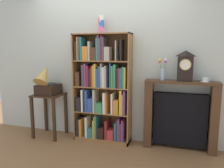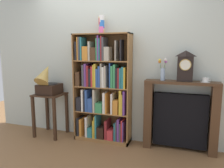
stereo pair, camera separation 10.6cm
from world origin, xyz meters
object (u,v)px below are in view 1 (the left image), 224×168
flower_vase (163,71)px  side_table_left (49,106)px  fireplace_mantel (180,116)px  bookshelf (101,92)px  mantel_clock (185,66)px  gramophone (46,82)px  cup_stack (101,24)px  teacup_with_saucer (205,80)px

flower_vase → side_table_left: bearing=-176.6°
fireplace_mantel → bookshelf: bearing=-177.6°
fireplace_mantel → mantel_clock: (0.04, -0.02, 0.76)m
gramophone → cup_stack: bearing=10.3°
fireplace_mantel → teacup_with_saucer: 0.65m
cup_stack → flower_vase: size_ratio=0.85×
bookshelf → teacup_with_saucer: bearing=1.2°
bookshelf → fireplace_mantel: bookshelf is taller
flower_vase → teacup_with_saucer: flower_vase is taller
gramophone → mantel_clock: (2.22, 0.16, 0.31)m
fireplace_mantel → flower_vase: 0.74m
bookshelf → flower_vase: (0.97, 0.04, 0.38)m
gramophone → fireplace_mantel: gramophone is taller
bookshelf → gramophone: bookshelf is taller
cup_stack → teacup_with_saucer: size_ratio=2.13×
cup_stack → side_table_left: 1.66m
side_table_left → flower_vase: 2.02m
gramophone → teacup_with_saucer: size_ratio=4.29×
fireplace_mantel → mantel_clock: 0.76m
fireplace_mantel → flower_vase: flower_vase is taller
flower_vase → mantel_clock: bearing=-1.1°
mantel_clock → flower_vase: 0.32m
bookshelf → flower_vase: size_ratio=5.35×
bookshelf → side_table_left: size_ratio=2.35×
cup_stack → mantel_clock: 1.43m
cup_stack → gramophone: (-0.94, -0.17, -0.93)m
cup_stack → mantel_clock: cup_stack is taller
bookshelf → teacup_with_saucer: size_ratio=13.35×
bookshelf → fireplace_mantel: size_ratio=1.67×
side_table_left → mantel_clock: (2.22, 0.11, 0.74)m
teacup_with_saucer → bookshelf: bearing=-178.8°
bookshelf → flower_vase: 1.04m
bookshelf → teacup_with_saucer: bookshelf is taller
side_table_left → teacup_with_saucer: 2.56m
bookshelf → cup_stack: bearing=92.7°
side_table_left → teacup_with_saucer: (2.50, 0.11, 0.55)m
bookshelf → teacup_with_saucer: 1.58m
mantel_clock → bookshelf: bearing=-178.6°
cup_stack → teacup_with_saucer: (1.56, -0.01, -0.82)m
bookshelf → gramophone: size_ratio=3.12×
fireplace_mantel → flower_vase: size_ratio=3.21×
side_table_left → teacup_with_saucer: bearing=2.5°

